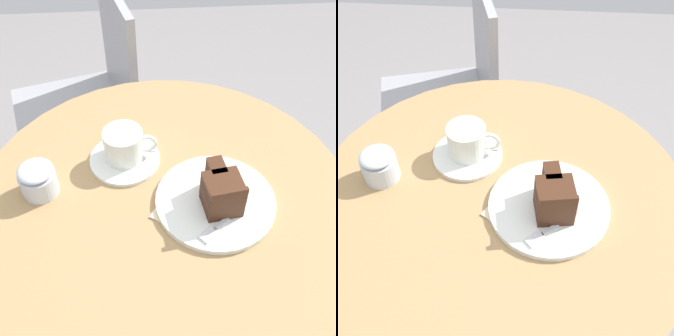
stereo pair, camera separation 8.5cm
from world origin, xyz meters
The scene contains 11 objects.
ground_plane centered at (0.00, 0.00, -0.01)m, with size 4.40×4.40×0.01m, color gray.
cafe_table centered at (0.00, 0.00, 0.61)m, with size 0.78×0.78×0.73m.
saucer centered at (-0.08, 0.10, 0.73)m, with size 0.15×0.15×0.01m.
coffee_cup centered at (-0.08, 0.11, 0.77)m, with size 0.11×0.08×0.07m.
teaspoon centered at (-0.05, 0.13, 0.74)m, with size 0.10×0.04×0.00m.
cake_plate centered at (0.10, -0.03, 0.73)m, with size 0.24×0.24×0.01m.
cake_slice centered at (0.11, -0.04, 0.78)m, with size 0.08×0.10×0.08m.
fork centered at (0.10, -0.08, 0.74)m, with size 0.12×0.11×0.00m.
napkin centered at (0.06, -0.04, 0.73)m, with size 0.19×0.19×0.00m.
cafe_chair centered at (-0.19, 0.61, 0.52)m, with size 0.47×0.47×0.86m.
sugar_pot centered at (-0.25, 0.03, 0.76)m, with size 0.07×0.07×0.07m.
Camera 1 is at (-0.03, -0.53, 1.40)m, focal length 45.00 mm.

